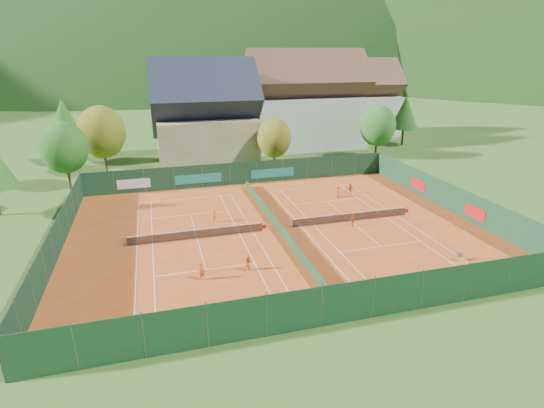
{
  "coord_description": "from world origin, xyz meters",
  "views": [
    {
      "loc": [
        -11.15,
        -37.39,
        16.9
      ],
      "look_at": [
        0.0,
        2.0,
        2.0
      ],
      "focal_mm": 28.0,
      "sensor_mm": 36.0,
      "label": 1
    }
  ],
  "objects_px": {
    "hotel_block_a": "(306,106)",
    "ball_hopper": "(459,255)",
    "player_right_near": "(353,221)",
    "player_right_far_b": "(350,189)",
    "hotel_block_b": "(356,103)",
    "chalet": "(205,120)",
    "player_left_far": "(214,216)",
    "player_left_mid": "(248,263)",
    "player_left_near": "(202,271)",
    "player_right_far_a": "(338,191)"
  },
  "relations": [
    {
      "from": "hotel_block_a",
      "to": "player_right_far_a",
      "type": "xyz_separation_m",
      "value": [
        -6.14,
        -28.49,
        -6.65
      ]
    },
    {
      "from": "chalet",
      "to": "player_left_far",
      "type": "bearing_deg",
      "value": -96.09
    },
    {
      "from": "chalet",
      "to": "player_right_far_b",
      "type": "height_order",
      "value": "chalet"
    },
    {
      "from": "hotel_block_b",
      "to": "player_right_far_b",
      "type": "xyz_separation_m",
      "value": [
        -18.13,
        -35.73,
        -5.94
      ]
    },
    {
      "from": "hotel_block_b",
      "to": "ball_hopper",
      "type": "bearing_deg",
      "value": -107.31
    },
    {
      "from": "chalet",
      "to": "player_left_far",
      "type": "relative_size",
      "value": 11.78
    },
    {
      "from": "ball_hopper",
      "to": "chalet",
      "type": "bearing_deg",
      "value": 111.44
    },
    {
      "from": "hotel_block_b",
      "to": "player_right_far_a",
      "type": "height_order",
      "value": "hotel_block_b"
    },
    {
      "from": "hotel_block_b",
      "to": "chalet",
      "type": "bearing_deg",
      "value": -157.01
    },
    {
      "from": "hotel_block_a",
      "to": "player_right_far_a",
      "type": "relative_size",
      "value": 14.65
    },
    {
      "from": "player_left_mid",
      "to": "player_right_far_a",
      "type": "distance_m",
      "value": 20.86
    },
    {
      "from": "player_left_near",
      "to": "player_right_far_a",
      "type": "relative_size",
      "value": 1.04
    },
    {
      "from": "player_left_near",
      "to": "player_left_mid",
      "type": "distance_m",
      "value": 3.83
    },
    {
      "from": "player_left_near",
      "to": "player_right_near",
      "type": "relative_size",
      "value": 1.29
    },
    {
      "from": "hotel_block_b",
      "to": "ball_hopper",
      "type": "height_order",
      "value": "hotel_block_b"
    },
    {
      "from": "chalet",
      "to": "player_left_far",
      "type": "distance_m",
      "value": 27.22
    },
    {
      "from": "ball_hopper",
      "to": "player_left_mid",
      "type": "height_order",
      "value": "player_left_mid"
    },
    {
      "from": "hotel_block_a",
      "to": "ball_hopper",
      "type": "xyz_separation_m",
      "value": [
        -3.03,
        -46.64,
        -6.83
      ]
    },
    {
      "from": "hotel_block_b",
      "to": "player_right_near",
      "type": "relative_size",
      "value": 14.61
    },
    {
      "from": "player_left_far",
      "to": "player_right_far_a",
      "type": "bearing_deg",
      "value": -131.24
    },
    {
      "from": "player_right_near",
      "to": "player_right_far_b",
      "type": "distance_m",
      "value": 10.51
    },
    {
      "from": "player_left_far",
      "to": "player_right_near",
      "type": "relative_size",
      "value": 1.16
    },
    {
      "from": "chalet",
      "to": "player_left_near",
      "type": "height_order",
      "value": "chalet"
    },
    {
      "from": "player_left_near",
      "to": "player_right_near",
      "type": "height_order",
      "value": "player_left_near"
    },
    {
      "from": "player_left_mid",
      "to": "player_left_far",
      "type": "distance_m",
      "value": 11.11
    },
    {
      "from": "player_right_near",
      "to": "ball_hopper",
      "type": "bearing_deg",
      "value": -76.93
    },
    {
      "from": "chalet",
      "to": "player_left_mid",
      "type": "distance_m",
      "value": 37.97
    },
    {
      "from": "hotel_block_a",
      "to": "player_right_near",
      "type": "xyz_separation_m",
      "value": [
        -8.43,
        -37.32,
        -6.79
      ]
    },
    {
      "from": "player_right_far_a",
      "to": "hotel_block_a",
      "type": "bearing_deg",
      "value": -131.63
    },
    {
      "from": "hotel_block_a",
      "to": "ball_hopper",
      "type": "relative_size",
      "value": 27.0
    },
    {
      "from": "player_left_far",
      "to": "player_right_near",
      "type": "xyz_separation_m",
      "value": [
        13.39,
        -4.9,
        -0.1
      ]
    },
    {
      "from": "hotel_block_a",
      "to": "player_left_near",
      "type": "distance_m",
      "value": 50.7
    },
    {
      "from": "chalet",
      "to": "hotel_block_b",
      "type": "relative_size",
      "value": 0.94
    },
    {
      "from": "chalet",
      "to": "player_left_near",
      "type": "bearing_deg",
      "value": -98.2
    },
    {
      "from": "hotel_block_a",
      "to": "player_right_far_a",
      "type": "height_order",
      "value": "hotel_block_a"
    },
    {
      "from": "player_right_far_a",
      "to": "player_left_far",
      "type": "bearing_deg",
      "value": -15.4
    },
    {
      "from": "hotel_block_a",
      "to": "player_right_far_a",
      "type": "distance_m",
      "value": 29.89
    },
    {
      "from": "player_right_far_b",
      "to": "ball_hopper",
      "type": "bearing_deg",
      "value": 96.49
    },
    {
      "from": "chalet",
      "to": "player_left_mid",
      "type": "height_order",
      "value": "chalet"
    },
    {
      "from": "player_left_mid",
      "to": "player_right_far_a",
      "type": "relative_size",
      "value": 0.9
    },
    {
      "from": "player_left_far",
      "to": "hotel_block_a",
      "type": "bearing_deg",
      "value": -89.26
    },
    {
      "from": "player_left_near",
      "to": "player_right_near",
      "type": "xyz_separation_m",
      "value": [
        16.03,
        6.59,
        -0.17
      ]
    },
    {
      "from": "player_left_near",
      "to": "player_left_far",
      "type": "bearing_deg",
      "value": 48.95
    },
    {
      "from": "player_right_near",
      "to": "player_left_far",
      "type": "bearing_deg",
      "value": 142.9
    },
    {
      "from": "hotel_block_a",
      "to": "player_left_far",
      "type": "bearing_deg",
      "value": -123.94
    },
    {
      "from": "hotel_block_a",
      "to": "chalet",
      "type": "bearing_deg",
      "value": -162.47
    },
    {
      "from": "hotel_block_b",
      "to": "player_right_far_a",
      "type": "bearing_deg",
      "value": -118.9
    },
    {
      "from": "hotel_block_b",
      "to": "player_left_far",
      "type": "relative_size",
      "value": 12.57
    },
    {
      "from": "player_right_near",
      "to": "player_right_far_b",
      "type": "xyz_separation_m",
      "value": [
        4.3,
        9.59,
        0.09
      ]
    },
    {
      "from": "player_left_far",
      "to": "player_right_far_b",
      "type": "bearing_deg",
      "value": -130.46
    }
  ]
}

